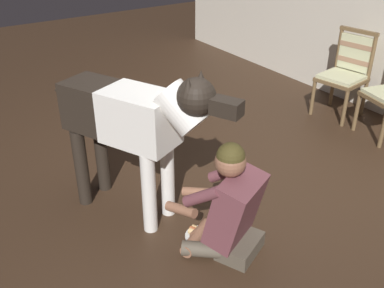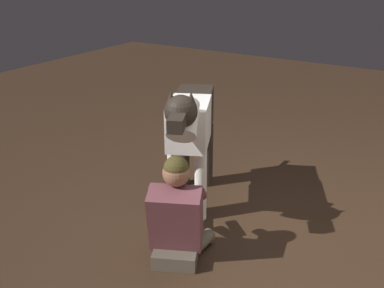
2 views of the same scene
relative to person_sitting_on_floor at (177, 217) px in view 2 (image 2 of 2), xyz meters
The scene contains 4 objects.
ground_plane 0.91m from the person_sitting_on_floor, 158.53° to the left, with size 13.68×13.68×0.00m, color #342317.
person_sitting_on_floor is the anchor object (origin of this frame).
large_dog 0.93m from the person_sitting_on_floor, 155.29° to the right, with size 1.51×0.80×1.29m.
hot_dog_on_plate 0.40m from the person_sitting_on_floor, 155.29° to the right, with size 0.25×0.25×0.06m.
Camera 2 is at (3.40, 1.46, 2.26)m, focal length 43.89 mm.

